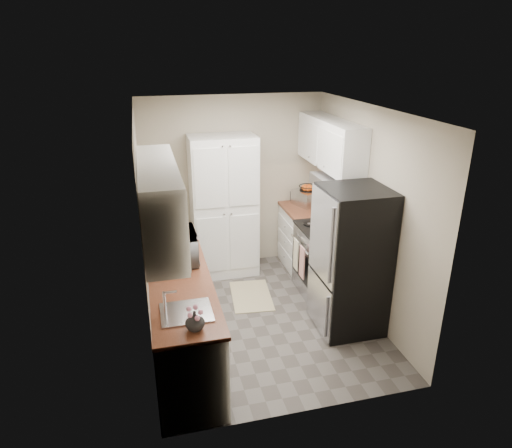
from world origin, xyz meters
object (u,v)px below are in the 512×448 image
object	(u,v)px
wine_bottle	(160,236)
refrigerator	(351,261)
microwave	(179,247)
electric_range	(325,260)
toaster_oven	(306,198)
pantry_cabinet	(224,207)

from	to	relation	value
wine_bottle	refrigerator	bearing A→B (deg)	-19.81
microwave	wine_bottle	xyz separation A→B (m)	(-0.18, 0.39, -0.01)
microwave	electric_range	bearing A→B (deg)	-78.55
wine_bottle	toaster_oven	distance (m)	2.39
pantry_cabinet	wine_bottle	world-z (taller)	pantry_cabinet
microwave	toaster_oven	distance (m)	2.43
pantry_cabinet	toaster_oven	xyz separation A→B (m)	(1.24, 0.02, 0.03)
electric_range	refrigerator	size ratio (longest dim) A/B	0.66
electric_range	toaster_oven	size ratio (longest dim) A/B	3.03
pantry_cabinet	electric_range	distance (m)	1.58
electric_range	microwave	world-z (taller)	microwave
electric_range	wine_bottle	world-z (taller)	wine_bottle
microwave	toaster_oven	size ratio (longest dim) A/B	1.54
electric_range	toaster_oven	distance (m)	1.10
electric_range	wine_bottle	size ratio (longest dim) A/B	3.91
pantry_cabinet	microwave	xyz separation A→B (m)	(-0.75, -1.37, 0.08)
toaster_oven	microwave	bearing A→B (deg)	-165.04
pantry_cabinet	electric_range	world-z (taller)	pantry_cabinet
electric_range	refrigerator	distance (m)	0.88
electric_range	toaster_oven	bearing A→B (deg)	86.35
pantry_cabinet	microwave	distance (m)	1.57
refrigerator	microwave	xyz separation A→B (m)	(-1.89, 0.35, 0.23)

